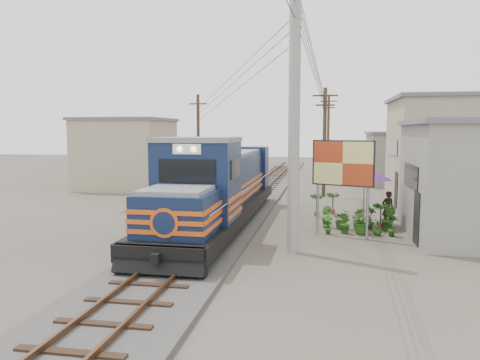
% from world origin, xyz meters
% --- Properties ---
extents(ground, '(120.00, 120.00, 0.00)m').
position_xyz_m(ground, '(0.00, 0.00, 0.00)').
color(ground, '#473F35').
rests_on(ground, ground).
extents(ballast, '(3.60, 70.00, 0.16)m').
position_xyz_m(ballast, '(0.00, 10.00, 0.08)').
color(ballast, '#595651').
rests_on(ballast, ground).
extents(track, '(1.15, 70.00, 0.12)m').
position_xyz_m(track, '(0.00, 10.00, 0.26)').
color(track, '#51331E').
rests_on(track, ground).
extents(locomotive, '(2.88, 15.67, 3.88)m').
position_xyz_m(locomotive, '(0.00, 3.32, 1.70)').
color(locomotive, black).
rests_on(locomotive, ground).
extents(utility_pole_main, '(0.40, 0.40, 10.00)m').
position_xyz_m(utility_pole_main, '(3.50, -0.50, 5.00)').
color(utility_pole_main, '#9E9B93').
rests_on(utility_pole_main, ground).
extents(wooden_pole_mid, '(1.60, 0.24, 7.00)m').
position_xyz_m(wooden_pole_mid, '(4.50, 14.00, 3.68)').
color(wooden_pole_mid, '#4C3826').
rests_on(wooden_pole_mid, ground).
extents(wooden_pole_far, '(1.60, 0.24, 7.50)m').
position_xyz_m(wooden_pole_far, '(4.80, 28.00, 3.93)').
color(wooden_pole_far, '#4C3826').
rests_on(wooden_pole_far, ground).
extents(wooden_pole_left, '(1.60, 0.24, 7.00)m').
position_xyz_m(wooden_pole_left, '(-5.00, 18.00, 3.68)').
color(wooden_pole_left, '#4C3826').
rests_on(wooden_pole_left, ground).
extents(power_lines, '(9.65, 19.00, 3.30)m').
position_xyz_m(power_lines, '(-0.14, 8.49, 7.56)').
color(power_lines, black).
rests_on(power_lines, ground).
extents(shophouse_mid, '(8.40, 7.35, 6.20)m').
position_xyz_m(shophouse_mid, '(12.50, 12.00, 3.11)').
color(shophouse_mid, tan).
rests_on(shophouse_mid, ground).
extents(shophouse_back, '(6.30, 6.30, 4.20)m').
position_xyz_m(shophouse_back, '(11.00, 22.00, 2.11)').
color(shophouse_back, gray).
rests_on(shophouse_back, ground).
extents(shophouse_left, '(6.30, 6.30, 5.20)m').
position_xyz_m(shophouse_left, '(-10.00, 16.00, 2.61)').
color(shophouse_left, tan).
rests_on(shophouse_left, ground).
extents(billboard, '(2.41, 0.97, 3.89)m').
position_xyz_m(billboard, '(5.27, 2.36, 2.88)').
color(billboard, '#99999E').
rests_on(billboard, ground).
extents(market_umbrella, '(3.22, 3.22, 2.71)m').
position_xyz_m(market_umbrella, '(6.31, 4.84, 2.39)').
color(market_umbrella, black).
rests_on(market_umbrella, ground).
extents(vendor, '(0.67, 0.56, 1.58)m').
position_xyz_m(vendor, '(7.38, 4.93, 0.79)').
color(vendor, black).
rests_on(vendor, ground).
extents(plant_nursery, '(3.28, 2.00, 1.09)m').
position_xyz_m(plant_nursery, '(6.05, 3.42, 0.49)').
color(plant_nursery, '#245418').
rests_on(plant_nursery, ground).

